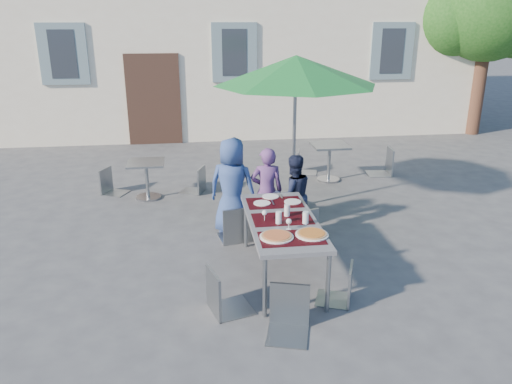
{
  "coord_description": "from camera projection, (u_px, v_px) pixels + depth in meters",
  "views": [
    {
      "loc": [
        -1.16,
        -5.02,
        3.02
      ],
      "look_at": [
        -0.31,
        1.28,
        0.79
      ],
      "focal_mm": 35.0,
      "sensor_mm": 36.0,
      "label": 1
    }
  ],
  "objects": [
    {
      "name": "chair_3",
      "position": [
        222.0,
        266.0,
        5.23
      ],
      "size": [
        0.52,
        0.52,
        0.95
      ],
      "color": "gray",
      "rests_on": "ground"
    },
    {
      "name": "child_2",
      "position": [
        293.0,
        195.0,
        7.18
      ],
      "size": [
        0.63,
        0.43,
        1.2
      ],
      "primitive_type": "imported",
      "rotation": [
        0.0,
        0.0,
        3.32
      ],
      "color": "#181E36",
      "rests_on": "ground"
    },
    {
      "name": "chair_4",
      "position": [
        343.0,
        262.0,
        5.45
      ],
      "size": [
        0.49,
        0.49,
        0.85
      ],
      "color": "gray",
      "rests_on": "ground"
    },
    {
      "name": "cafe_table_1",
      "position": [
        329.0,
        156.0,
        9.59
      ],
      "size": [
        0.67,
        0.67,
        0.72
      ],
      "color": "#9C9EA3",
      "rests_on": "ground"
    },
    {
      "name": "bg_chair_r_0",
      "position": [
        196.0,
        164.0,
        8.93
      ],
      "size": [
        0.52,
        0.51,
        0.9
      ],
      "color": "gray",
      "rests_on": "ground"
    },
    {
      "name": "glassware",
      "position": [
        288.0,
        216.0,
        5.82
      ],
      "size": [
        0.52,
        0.46,
        0.15
      ],
      "color": "silver",
      "rests_on": "dining_table"
    },
    {
      "name": "ground",
      "position": [
        296.0,
        290.0,
        5.84
      ],
      "size": [
        90.0,
        90.0,
        0.0
      ],
      "primitive_type": "plane",
      "color": "#404042",
      "rests_on": "ground"
    },
    {
      "name": "patio_umbrella",
      "position": [
        296.0,
        72.0,
        7.63
      ],
      "size": [
        2.57,
        2.57,
        2.47
      ],
      "color": "#9C9EA3",
      "rests_on": "ground"
    },
    {
      "name": "pizza_near_right",
      "position": [
        312.0,
        234.0,
        5.48
      ],
      "size": [
        0.37,
        0.37,
        0.03
      ],
      "color": "white",
      "rests_on": "dining_table"
    },
    {
      "name": "bg_chair_l_1",
      "position": [
        303.0,
        149.0,
        10.05
      ],
      "size": [
        0.48,
        0.48,
        0.87
      ],
      "color": "gray",
      "rests_on": "ground"
    },
    {
      "name": "chair_5",
      "position": [
        289.0,
        284.0,
        4.91
      ],
      "size": [
        0.51,
        0.51,
        0.92
      ],
      "color": "gray",
      "rests_on": "ground"
    },
    {
      "name": "chair_0",
      "position": [
        236.0,
        202.0,
        6.93
      ],
      "size": [
        0.51,
        0.52,
        1.0
      ],
      "color": "gray",
      "rests_on": "ground"
    },
    {
      "name": "child_0",
      "position": [
        232.0,
        186.0,
        7.19
      ],
      "size": [
        0.82,
        0.69,
        1.42
      ],
      "primitive_type": "imported",
      "rotation": [
        0.0,
        0.0,
        2.74
      ],
      "color": "#2F4681",
      "rests_on": "ground"
    },
    {
      "name": "chair_2",
      "position": [
        301.0,
        204.0,
        6.85
      ],
      "size": [
        0.56,
        0.57,
        1.01
      ],
      "color": "#90979B",
      "rests_on": "ground"
    },
    {
      "name": "pizza_near_left",
      "position": [
        277.0,
        236.0,
        5.42
      ],
      "size": [
        0.37,
        0.37,
        0.03
      ],
      "color": "white",
      "rests_on": "dining_table"
    },
    {
      "name": "bg_chair_r_1",
      "position": [
        386.0,
        145.0,
        9.93
      ],
      "size": [
        0.5,
        0.5,
        1.02
      ],
      "color": "#91979C",
      "rests_on": "ground"
    },
    {
      "name": "chair_1",
      "position": [
        271.0,
        202.0,
        6.9
      ],
      "size": [
        0.52,
        0.53,
        1.01
      ],
      "color": "gray",
      "rests_on": "ground"
    },
    {
      "name": "dining_table",
      "position": [
        282.0,
        223.0,
        5.95
      ],
      "size": [
        0.8,
        1.85,
        0.76
      ],
      "color": "#47474C",
      "rests_on": "ground"
    },
    {
      "name": "place_settings",
      "position": [
        275.0,
        200.0,
        6.5
      ],
      "size": [
        0.66,
        0.45,
        0.01
      ],
      "color": "white",
      "rests_on": "dining_table"
    },
    {
      "name": "cafe_table_0",
      "position": [
        147.0,
        175.0,
        8.66
      ],
      "size": [
        0.62,
        0.62,
        0.66
      ],
      "color": "#9C9EA3",
      "rests_on": "ground"
    },
    {
      "name": "tree",
      "position": [
        491.0,
        7.0,
        12.63
      ],
      "size": [
        3.6,
        3.0,
        4.7
      ],
      "color": "#4E2F21",
      "rests_on": "ground"
    },
    {
      "name": "bg_chair_l_0",
      "position": [
        109.0,
        166.0,
        8.89
      ],
      "size": [
        0.51,
        0.51,
        0.87
      ],
      "color": "gray",
      "rests_on": "ground"
    },
    {
      "name": "child_1",
      "position": [
        267.0,
        191.0,
        7.2
      ],
      "size": [
        0.49,
        0.33,
        1.29
      ],
      "primitive_type": "imported",
      "rotation": [
        0.0,
        0.0,
        3.09
      ],
      "color": "#5E3872",
      "rests_on": "ground"
    }
  ]
}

